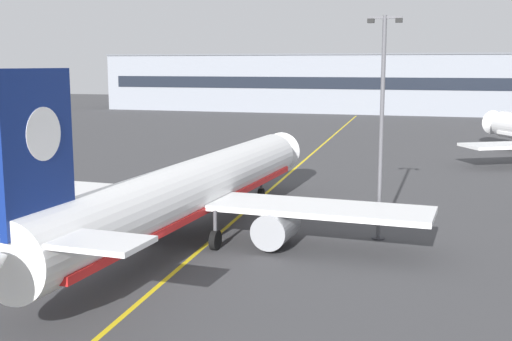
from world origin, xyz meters
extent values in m
plane|color=#3D3D3F|center=(0.00, 0.00, 0.00)|extent=(400.00, 400.00, 0.00)
cube|color=yellow|center=(0.00, 30.00, 0.00)|extent=(9.77, 179.77, 0.01)
cylinder|color=white|center=(-0.33, 8.99, 3.50)|extent=(5.64, 36.15, 3.80)
cone|color=white|center=(0.66, 28.26, 3.50)|extent=(3.74, 2.78, 3.61)
cube|color=red|center=(-0.33, 8.99, 2.46)|extent=(5.42, 33.27, 0.44)
cube|color=black|center=(0.57, 26.36, 4.17)|extent=(2.90, 1.24, 0.60)
cube|color=white|center=(-0.30, 9.59, 2.65)|extent=(32.20, 6.44, 0.36)
cylinder|color=gray|center=(-6.54, 8.90, 1.43)|extent=(2.48, 3.71, 2.30)
cylinder|color=black|center=(-6.44, 10.75, 1.43)|extent=(1.96, 0.28, 1.95)
cylinder|color=gray|center=(5.84, 8.27, 1.43)|extent=(2.48, 3.71, 2.30)
cylinder|color=black|center=(5.94, 10.12, 1.43)|extent=(1.96, 0.28, 1.95)
cube|color=navy|center=(-1.14, -6.79, 8.05)|extent=(0.65, 4.81, 7.20)
cylinder|color=white|center=(-1.12, -6.49, 8.77)|extent=(0.56, 2.42, 2.40)
cube|color=white|center=(-1.17, -7.39, 4.36)|extent=(11.13, 3.36, 0.24)
cylinder|color=#4C4C51|center=(0.42, 23.47, 1.48)|extent=(0.24, 0.24, 1.60)
cylinder|color=black|center=(0.42, 23.47, 0.45)|extent=(0.45, 0.92, 0.90)
cylinder|color=#4C4C51|center=(-3.03, 7.12, 1.77)|extent=(0.24, 0.24, 1.60)
cylinder|color=black|center=(-3.03, 7.12, 0.65)|extent=(0.47, 1.32, 1.30)
cylinder|color=#4C4C51|center=(2.17, 6.86, 1.77)|extent=(0.24, 0.24, 1.60)
cylinder|color=black|center=(2.17, 6.86, 0.65)|extent=(0.47, 1.32, 1.30)
cone|color=white|center=(22.85, 69.55, 3.37)|extent=(4.25, 3.88, 3.47)
cube|color=black|center=(23.75, 67.96, 4.01)|extent=(2.91, 2.27, 0.58)
cylinder|color=#515156|center=(11.93, 12.58, 7.49)|extent=(0.28, 0.28, 14.97)
cylinder|color=#333338|center=(11.93, 12.58, 0.05)|extent=(0.90, 0.90, 0.10)
cube|color=#515156|center=(11.93, 12.58, 14.82)|extent=(2.20, 0.16, 0.16)
cube|color=black|center=(11.03, 12.58, 14.62)|extent=(0.44, 0.36, 0.28)
cube|color=black|center=(12.83, 12.58, 14.62)|extent=(0.44, 0.36, 0.28)
cone|color=orange|center=(-0.24, 26.11, 0.28)|extent=(0.36, 0.36, 0.55)
cylinder|color=white|center=(-0.24, 26.11, 0.30)|extent=(0.23, 0.23, 0.07)
cube|color=orange|center=(-0.24, 26.11, 0.01)|extent=(0.44, 0.44, 0.03)
cube|color=gray|center=(5.97, 129.45, 6.98)|extent=(153.17, 12.00, 13.97)
cube|color=black|center=(5.97, 123.40, 7.38)|extent=(147.04, 0.12, 2.80)
cube|color=#595C63|center=(5.97, 129.45, 14.17)|extent=(153.57, 12.40, 0.40)
camera|label=1|loc=(16.35, -31.41, 11.83)|focal=45.88mm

